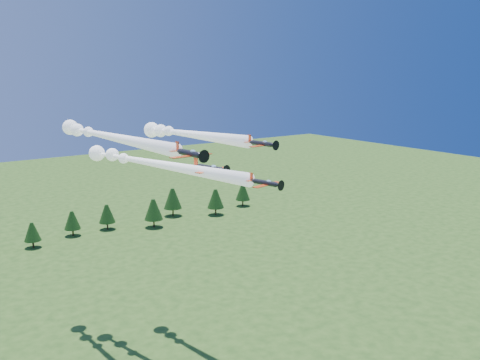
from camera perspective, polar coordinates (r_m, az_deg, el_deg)
plane_lead at (r=114.33m, az=-9.46°, el=1.83°), size 16.51×54.41×3.70m
plane_left at (r=117.96m, az=-14.04°, el=4.60°), size 9.07×57.85×3.70m
plane_right at (r=120.84m, az=-5.93°, el=4.97°), size 11.24×41.63×3.70m
plane_slot at (r=104.00m, az=-3.17°, el=1.26°), size 8.10×8.94×2.83m
treeline at (r=204.85m, az=-19.04°, el=-4.20°), size 176.51×17.77×11.99m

